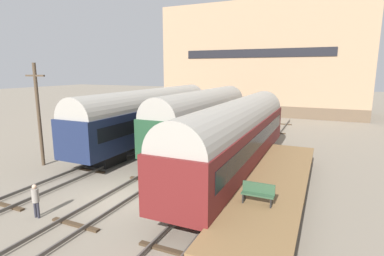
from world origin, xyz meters
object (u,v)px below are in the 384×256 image
object	(u,v)px
train_car_green	(203,116)
train_car_maroon	(237,134)
train_car_navy	(150,114)
person_worker	(35,198)
utility_pole	(39,113)
bench	(258,193)

from	to	relation	value
train_car_green	train_car_maroon	world-z (taller)	train_car_green
train_car_navy	person_worker	xyz separation A→B (m)	(2.56, -14.17, -1.94)
utility_pole	bench	bearing A→B (deg)	-8.55
train_car_navy	train_car_green	size ratio (longest dim) A/B	1.17
person_worker	utility_pole	distance (m)	9.17
train_car_navy	train_car_green	world-z (taller)	train_car_navy
bench	person_worker	size ratio (longest dim) A/B	0.85
train_car_green	bench	xyz separation A→B (m)	(7.43, -11.83, -1.27)
utility_pole	person_worker	bearing A→B (deg)	-41.49
train_car_navy	utility_pole	bearing A→B (deg)	-115.27
train_car_maroon	bench	world-z (taller)	train_car_maroon
bench	utility_pole	size ratio (longest dim) A/B	0.19
train_car_navy	person_worker	world-z (taller)	train_car_navy
bench	utility_pole	distance (m)	16.48
bench	person_worker	world-z (taller)	bench
train_car_maroon	utility_pole	distance (m)	13.98
train_car_navy	train_car_maroon	bearing A→B (deg)	-26.93
person_worker	train_car_green	bearing A→B (deg)	81.77
train_car_maroon	bench	bearing A→B (deg)	-65.98
train_car_navy	utility_pole	size ratio (longest dim) A/B	2.58
train_car_green	bench	world-z (taller)	train_car_green
train_car_maroon	train_car_green	bearing A→B (deg)	129.18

